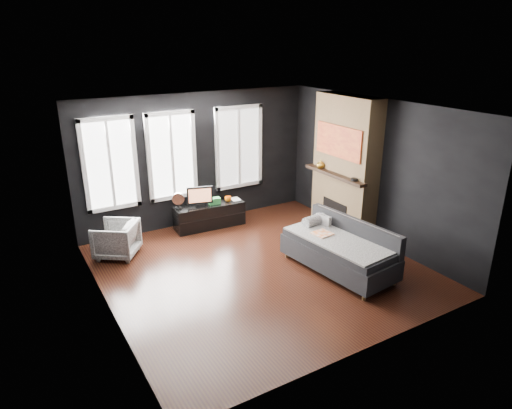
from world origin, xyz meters
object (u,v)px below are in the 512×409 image
armchair (116,238)px  book (231,195)px  media_console (209,215)px  sofa (339,247)px  mug (228,198)px  monitor (200,195)px  mantel_vase (321,164)px

armchair → book: (2.50, 0.35, 0.26)m
armchair → book: size_ratio=2.95×
media_console → book: bearing=0.7°
armchair → book: book is taller
sofa → book: (-0.55, 2.79, 0.19)m
sofa → mug: sofa is taller
monitor → book: 0.72m
book → mantel_vase: mantel_vase is taller
media_console → book: 0.62m
monitor → sofa: bearing=-50.3°
mantel_vase → media_console: bearing=152.3°
media_console → mantel_vase: mantel_vase is taller
book → mantel_vase: (1.50, -1.03, 0.70)m
media_console → mug: mug is taller
media_console → armchair: bearing=-166.2°
monitor → mantel_vase: 2.50m
monitor → armchair: bearing=-153.2°
armchair → book: 2.54m
sofa → mantel_vase: bearing=55.1°
monitor → book: bearing=15.1°
armchair → mug: armchair is taller
sofa → media_console: (-1.05, 2.81, -0.17)m
armchair → mug: 2.44m
mantel_vase → mug: bearing=147.9°
armchair → monitor: (1.80, 0.36, 0.38)m
mug → mantel_vase: (1.59, -1.00, 0.75)m
sofa → monitor: (-1.25, 2.79, 0.31)m
sofa → armchair: sofa is taller
sofa → mantel_vase: (0.95, 1.76, 0.89)m
armchair → sofa: bearing=86.7°
armchair → monitor: monitor is taller
mug → mantel_vase: 2.02m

